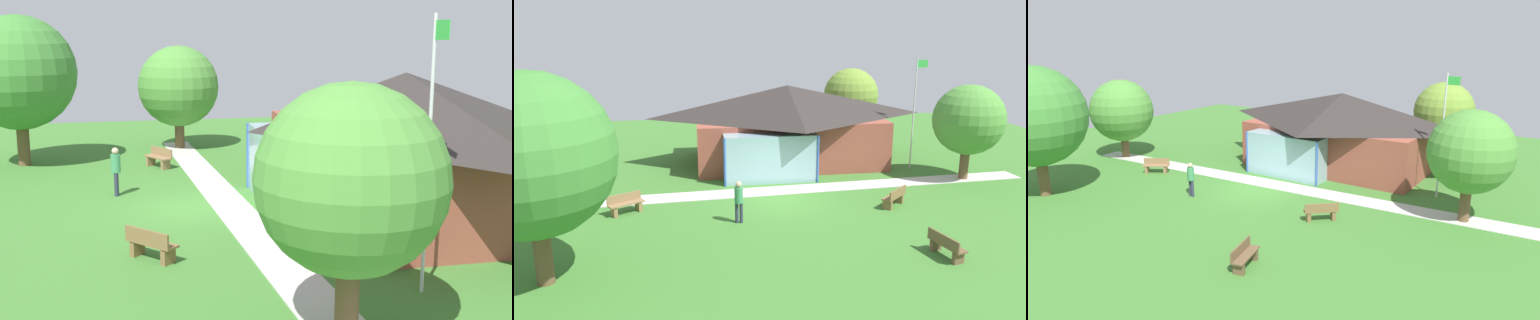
% 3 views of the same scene
% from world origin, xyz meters
% --- Properties ---
extents(ground_plane, '(44.00, 44.00, 0.00)m').
position_xyz_m(ground_plane, '(0.00, 0.00, 0.00)').
color(ground_plane, '#3D752D').
extents(pavilion, '(11.40, 8.10, 4.47)m').
position_xyz_m(pavilion, '(1.38, 6.57, 2.32)').
color(pavilion, brown).
rests_on(pavilion, ground_plane).
extents(footpath, '(25.93, 2.88, 0.03)m').
position_xyz_m(footpath, '(0.00, 1.28, 0.01)').
color(footpath, '#BCB7B2').
rests_on(footpath, ground_plane).
extents(flagpole, '(0.64, 0.08, 6.12)m').
position_xyz_m(flagpole, '(8.07, 4.27, 3.36)').
color(flagpole, silver).
rests_on(flagpole, ground_plane).
extents(bench_front_right, '(0.78, 1.56, 0.84)m').
position_xyz_m(bench_front_right, '(4.48, -6.61, 0.40)').
color(bench_front_right, brown).
rests_on(bench_front_right, ground_plane).
extents(bench_mid_right, '(1.41, 1.33, 0.84)m').
position_xyz_m(bench_mid_right, '(4.72, -1.58, 0.40)').
color(bench_mid_right, brown).
rests_on(bench_mid_right, ground_plane).
extents(bench_mid_left, '(1.51, 1.16, 0.84)m').
position_xyz_m(bench_mid_left, '(-6.84, -0.70, 0.40)').
color(bench_mid_left, olive).
rests_on(bench_mid_left, ground_plane).
extents(visitor_strolling_lawn, '(0.34, 0.34, 1.74)m').
position_xyz_m(visitor_strolling_lawn, '(-2.21, -2.47, 1.02)').
color(visitor_strolling_lawn, '#2D3347').
rests_on(visitor_strolling_lawn, ground_plane).
extents(tree_lawn_corner, '(4.90, 4.90, 6.48)m').
position_xyz_m(tree_lawn_corner, '(-8.49, -6.44, 4.01)').
color(tree_lawn_corner, brown).
rests_on(tree_lawn_corner, ground_plane).
extents(tree_behind_pavilion_right, '(3.60, 3.60, 5.10)m').
position_xyz_m(tree_behind_pavilion_right, '(6.45, 10.52, 3.29)').
color(tree_behind_pavilion_right, brown).
rests_on(tree_behind_pavilion_right, ground_plane).
extents(tree_west_hedge, '(3.97, 3.97, 5.09)m').
position_xyz_m(tree_west_hedge, '(-11.32, 0.60, 3.09)').
color(tree_west_hedge, brown).
rests_on(tree_west_hedge, ground_plane).
extents(tree_east_hedge, '(3.56, 3.56, 4.90)m').
position_xyz_m(tree_east_hedge, '(9.88, 1.83, 3.10)').
color(tree_east_hedge, brown).
rests_on(tree_east_hedge, ground_plane).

